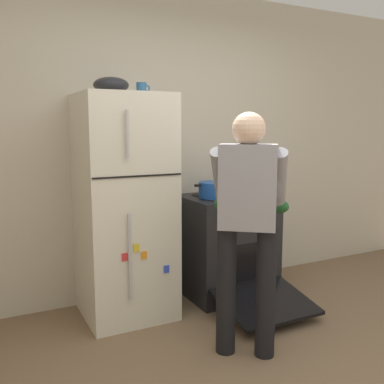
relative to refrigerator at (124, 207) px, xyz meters
name	(u,v)px	position (x,y,z in m)	size (l,w,h in m)	color
kitchen_wall_back	(162,144)	(0.49, 0.38, 0.47)	(6.00, 0.10, 2.70)	beige
refrigerator	(124,207)	(0.00, 0.00, 0.00)	(0.68, 0.72, 1.76)	silver
stove_range	(227,246)	(0.95, -0.02, -0.44)	(0.76, 1.21, 0.90)	black
person_cook	(248,213)	(0.52, -0.95, 0.08)	(0.67, 0.71, 1.60)	black
red_pot	(214,190)	(0.79, -0.05, 0.09)	(0.37, 0.27, 0.13)	#19479E
coffee_mug	(142,89)	(0.18, 0.05, 0.93)	(0.11, 0.08, 0.10)	#2D6093
pepper_mill	(243,181)	(1.25, 0.20, 0.11)	(0.05, 0.05, 0.18)	brown
mixing_bowl	(111,85)	(-0.08, 0.00, 0.94)	(0.27, 0.27, 0.12)	black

